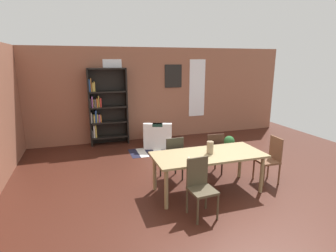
{
  "coord_description": "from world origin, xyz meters",
  "views": [
    {
      "loc": [
        -2.35,
        -4.61,
        2.47
      ],
      "look_at": [
        -0.32,
        1.58,
        0.89
      ],
      "focal_mm": 28.84,
      "sensor_mm": 36.0,
      "label": 1
    }
  ],
  "objects_px": {
    "dining_table": "(208,158)",
    "dining_chair_far_left": "(173,157)",
    "dining_chair_far_right": "(213,152)",
    "dining_chair_head_right": "(270,158)",
    "armchair_white": "(158,137)",
    "dining_chair_near_left": "(200,185)",
    "vase_on_table": "(210,148)",
    "potted_plant_by_shelf": "(229,143)",
    "bookshelf_tall": "(105,107)"
  },
  "relations": [
    {
      "from": "dining_table",
      "to": "potted_plant_by_shelf",
      "type": "relative_size",
      "value": 4.91
    },
    {
      "from": "dining_chair_head_right",
      "to": "dining_chair_far_right",
      "type": "relative_size",
      "value": 1.0
    },
    {
      "from": "dining_chair_far_right",
      "to": "bookshelf_tall",
      "type": "height_order",
      "value": "bookshelf_tall"
    },
    {
      "from": "bookshelf_tall",
      "to": "armchair_white",
      "type": "relative_size",
      "value": 2.23
    },
    {
      "from": "dining_table",
      "to": "armchair_white",
      "type": "distance_m",
      "value": 3.05
    },
    {
      "from": "vase_on_table",
      "to": "dining_chair_head_right",
      "type": "bearing_deg",
      "value": -0.13
    },
    {
      "from": "dining_table",
      "to": "dining_chair_head_right",
      "type": "distance_m",
      "value": 1.44
    },
    {
      "from": "dining_chair_head_right",
      "to": "vase_on_table",
      "type": "bearing_deg",
      "value": 179.87
    },
    {
      "from": "bookshelf_tall",
      "to": "potted_plant_by_shelf",
      "type": "distance_m",
      "value": 3.74
    },
    {
      "from": "bookshelf_tall",
      "to": "potted_plant_by_shelf",
      "type": "height_order",
      "value": "bookshelf_tall"
    },
    {
      "from": "dining_table",
      "to": "vase_on_table",
      "type": "bearing_deg",
      "value": 0.0
    },
    {
      "from": "dining_chair_far_left",
      "to": "dining_chair_head_right",
      "type": "bearing_deg",
      "value": -20.23
    },
    {
      "from": "vase_on_table",
      "to": "dining_chair_head_right",
      "type": "xyz_separation_m",
      "value": [
        1.4,
        -0.0,
        -0.37
      ]
    },
    {
      "from": "dining_chair_far_right",
      "to": "dining_chair_near_left",
      "type": "bearing_deg",
      "value": -124.28
    },
    {
      "from": "vase_on_table",
      "to": "dining_chair_far_left",
      "type": "bearing_deg",
      "value": 125.71
    },
    {
      "from": "dining_table",
      "to": "bookshelf_tall",
      "type": "height_order",
      "value": "bookshelf_tall"
    },
    {
      "from": "vase_on_table",
      "to": "dining_table",
      "type": "bearing_deg",
      "value": -180.0
    },
    {
      "from": "dining_chair_far_left",
      "to": "bookshelf_tall",
      "type": "xyz_separation_m",
      "value": [
        -1.06,
        3.02,
        0.63
      ]
    },
    {
      "from": "dining_chair_head_right",
      "to": "dining_chair_near_left",
      "type": "relative_size",
      "value": 1.0
    },
    {
      "from": "dining_chair_near_left",
      "to": "dining_chair_far_left",
      "type": "xyz_separation_m",
      "value": [
        0.01,
        1.39,
        0.0
      ]
    },
    {
      "from": "vase_on_table",
      "to": "armchair_white",
      "type": "bearing_deg",
      "value": 92.8
    },
    {
      "from": "dining_table",
      "to": "dining_chair_far_left",
      "type": "distance_m",
      "value": 0.86
    },
    {
      "from": "dining_chair_near_left",
      "to": "dining_chair_far_right",
      "type": "bearing_deg",
      "value": 55.72
    },
    {
      "from": "dining_table",
      "to": "potted_plant_by_shelf",
      "type": "bearing_deg",
      "value": 50.25
    },
    {
      "from": "dining_chair_head_right",
      "to": "dining_chair_near_left",
      "type": "height_order",
      "value": "same"
    },
    {
      "from": "dining_chair_far_left",
      "to": "dining_chair_far_right",
      "type": "xyz_separation_m",
      "value": [
        0.94,
        0.0,
        0.0
      ]
    },
    {
      "from": "dining_chair_near_left",
      "to": "potted_plant_by_shelf",
      "type": "distance_m",
      "value": 3.44
    },
    {
      "from": "dining_chair_far_right",
      "to": "bookshelf_tall",
      "type": "bearing_deg",
      "value": 123.49
    },
    {
      "from": "dining_chair_head_right",
      "to": "armchair_white",
      "type": "xyz_separation_m",
      "value": [
        -1.54,
        3.02,
        -0.23
      ]
    },
    {
      "from": "dining_chair_near_left",
      "to": "armchair_white",
      "type": "distance_m",
      "value": 3.74
    },
    {
      "from": "dining_chair_head_right",
      "to": "bookshelf_tall",
      "type": "distance_m",
      "value": 4.8
    },
    {
      "from": "dining_chair_near_left",
      "to": "dining_chair_far_left",
      "type": "height_order",
      "value": "same"
    },
    {
      "from": "bookshelf_tall",
      "to": "vase_on_table",
      "type": "bearing_deg",
      "value": -67.19
    },
    {
      "from": "dining_chair_head_right",
      "to": "dining_chair_far_right",
      "type": "height_order",
      "value": "same"
    },
    {
      "from": "vase_on_table",
      "to": "dining_chair_head_right",
      "type": "relative_size",
      "value": 0.25
    },
    {
      "from": "vase_on_table",
      "to": "bookshelf_tall",
      "type": "distance_m",
      "value": 4.04
    },
    {
      "from": "dining_chair_far_left",
      "to": "bookshelf_tall",
      "type": "height_order",
      "value": "bookshelf_tall"
    },
    {
      "from": "dining_chair_head_right",
      "to": "potted_plant_by_shelf",
      "type": "xyz_separation_m",
      "value": [
        0.23,
        1.99,
        -0.28
      ]
    },
    {
      "from": "dining_chair_far_left",
      "to": "dining_chair_far_right",
      "type": "relative_size",
      "value": 1.0
    },
    {
      "from": "vase_on_table",
      "to": "dining_chair_near_left",
      "type": "xyz_separation_m",
      "value": [
        -0.51,
        -0.7,
        -0.37
      ]
    },
    {
      "from": "vase_on_table",
      "to": "dining_chair_head_right",
      "type": "height_order",
      "value": "vase_on_table"
    },
    {
      "from": "vase_on_table",
      "to": "dining_chair_near_left",
      "type": "distance_m",
      "value": 0.94
    },
    {
      "from": "vase_on_table",
      "to": "dining_chair_far_right",
      "type": "distance_m",
      "value": 0.9
    },
    {
      "from": "dining_chair_near_left",
      "to": "dining_chair_far_left",
      "type": "bearing_deg",
      "value": 89.53
    },
    {
      "from": "dining_chair_far_left",
      "to": "dining_table",
      "type": "bearing_deg",
      "value": -56.04
    },
    {
      "from": "dining_chair_head_right",
      "to": "bookshelf_tall",
      "type": "xyz_separation_m",
      "value": [
        -2.96,
        3.72,
        0.63
      ]
    },
    {
      "from": "vase_on_table",
      "to": "potted_plant_by_shelf",
      "type": "xyz_separation_m",
      "value": [
        1.62,
        1.99,
        -0.65
      ]
    },
    {
      "from": "dining_chair_far_left",
      "to": "armchair_white",
      "type": "height_order",
      "value": "dining_chair_far_left"
    },
    {
      "from": "dining_chair_far_right",
      "to": "armchair_white",
      "type": "height_order",
      "value": "dining_chair_far_right"
    },
    {
      "from": "dining_chair_far_right",
      "to": "dining_chair_far_left",
      "type": "bearing_deg",
      "value": -180.0
    }
  ]
}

